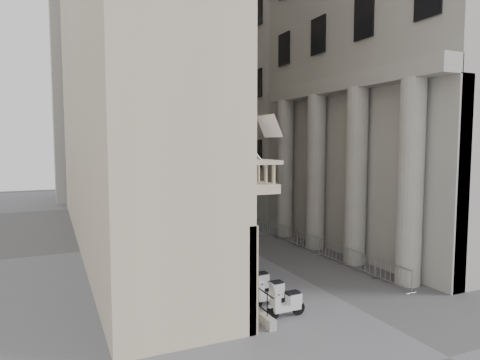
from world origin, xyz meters
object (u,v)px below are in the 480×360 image
object	(u,v)px
street_lamp	(170,168)
pedestrian_a	(205,214)
security_tent	(174,198)
scooter_0	(286,317)
pedestrian_b	(204,201)
info_kiosk	(157,222)

from	to	relation	value
street_lamp	pedestrian_a	bearing A→B (deg)	-30.89
security_tent	street_lamp	bearing A→B (deg)	77.46
scooter_0	pedestrian_b	size ratio (longest dim) A/B	0.82
security_tent	pedestrian_b	world-z (taller)	security_tent
security_tent	pedestrian_b	xyz separation A→B (m)	(6.60, 12.33, -2.09)
street_lamp	pedestrian_a	xyz separation A→B (m)	(2.48, -1.96, -3.90)
pedestrian_b	pedestrian_a	bearing A→B (deg)	114.71
pedestrian_b	info_kiosk	bearing A→B (deg)	97.09
street_lamp	pedestrian_a	size ratio (longest dim) A/B	4.56
info_kiosk	pedestrian_b	xyz separation A→B (m)	(7.19, 9.74, 0.05)
scooter_0	info_kiosk	bearing A→B (deg)	0.99
street_lamp	pedestrian_b	xyz separation A→B (m)	(5.19, 6.01, -3.87)
info_kiosk	street_lamp	bearing A→B (deg)	50.18
pedestrian_a	scooter_0	bearing A→B (deg)	71.76
street_lamp	pedestrian_b	size ratio (longest dim) A/B	4.41
security_tent	pedestrian_a	distance (m)	6.21
info_kiosk	scooter_0	bearing A→B (deg)	-98.53
scooter_0	street_lamp	xyz separation A→B (m)	(1.03, 21.59, 4.78)
street_lamp	pedestrian_b	distance (m)	8.84
pedestrian_a	pedestrian_b	distance (m)	8.42
scooter_0	security_tent	size ratio (longest dim) A/B	0.34
scooter_0	security_tent	world-z (taller)	security_tent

